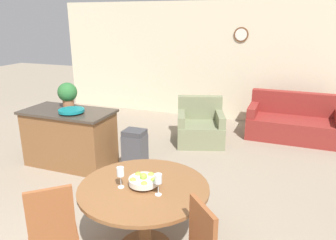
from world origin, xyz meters
The scene contains 12 objects.
wall_back centered at (0.00, 5.78, 1.35)m, with size 8.00×0.09×2.70m.
dining_table centered at (0.43, 0.84, 0.57)m, with size 1.30×1.30×0.74m.
dining_chair_near_left centered at (-0.17, 0.18, 0.54)m, with size 0.59×0.59×0.99m.
fruit_bowl centered at (0.43, 0.84, 0.80)m, with size 0.29×0.29×0.14m.
wine_glass_left centered at (0.23, 0.74, 0.90)m, with size 0.07×0.07×0.21m.
wine_glass_right centered at (0.63, 0.74, 0.90)m, with size 0.07×0.07×0.21m.
kitchen_island centered at (-1.59, 2.32, 0.46)m, with size 1.45×0.75×0.92m.
teal_bowl centered at (-1.43, 2.22, 0.96)m, with size 0.39×0.39×0.06m.
potted_plant centered at (-1.70, 2.51, 1.15)m, with size 0.31×0.31×0.41m.
trash_bin centered at (-0.50, 2.48, 0.33)m, with size 0.34×0.29×0.67m.
couch centered at (1.82, 4.96, 0.30)m, with size 1.78×0.93×0.88m.
armchair centered at (0.13, 4.06, 0.29)m, with size 1.09×1.07×0.85m.
Camera 1 is at (1.68, -1.78, 2.33)m, focal length 35.00 mm.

